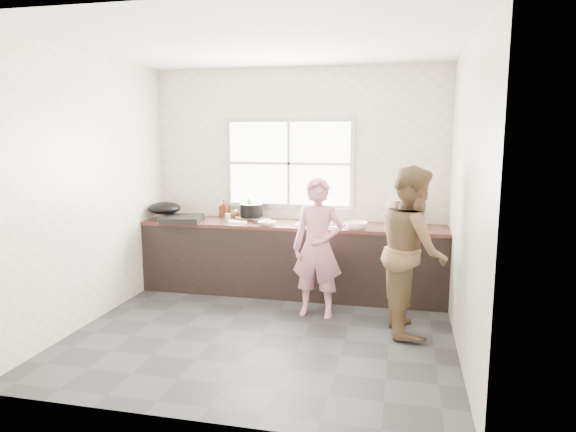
% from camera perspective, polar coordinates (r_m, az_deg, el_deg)
% --- Properties ---
extents(floor, '(3.60, 3.20, 0.01)m').
position_cam_1_polar(floor, '(5.11, -2.78, -12.86)').
color(floor, '#2B2B2E').
rests_on(floor, ground).
extents(ceiling, '(3.60, 3.20, 0.01)m').
position_cam_1_polar(ceiling, '(4.81, -3.04, 18.64)').
color(ceiling, silver).
rests_on(ceiling, wall_back).
extents(wall_back, '(3.60, 0.01, 2.70)m').
position_cam_1_polar(wall_back, '(6.33, 1.04, 4.05)').
color(wall_back, beige).
rests_on(wall_back, ground).
extents(wall_left, '(0.01, 3.20, 2.70)m').
position_cam_1_polar(wall_left, '(5.54, -21.20, 2.72)').
color(wall_left, silver).
rests_on(wall_left, ground).
extents(wall_right, '(0.01, 3.20, 2.70)m').
position_cam_1_polar(wall_right, '(4.63, 19.15, 1.69)').
color(wall_right, silver).
rests_on(wall_right, ground).
extents(wall_front, '(3.60, 0.01, 2.70)m').
position_cam_1_polar(wall_front, '(3.28, -10.54, -0.83)').
color(wall_front, beige).
rests_on(wall_front, ground).
extents(cabinet, '(3.60, 0.62, 0.82)m').
position_cam_1_polar(cabinet, '(6.18, 0.42, -4.92)').
color(cabinet, black).
rests_on(cabinet, floor).
extents(countertop, '(3.60, 0.64, 0.04)m').
position_cam_1_polar(countertop, '(6.09, 0.42, -0.99)').
color(countertop, '#3C1E18').
rests_on(countertop, cabinet).
extents(sink, '(0.55, 0.45, 0.02)m').
position_cam_1_polar(sink, '(6.02, 3.68, -0.88)').
color(sink, silver).
rests_on(sink, countertop).
extents(faucet, '(0.02, 0.02, 0.30)m').
position_cam_1_polar(faucet, '(6.19, 3.99, 0.75)').
color(faucet, silver).
rests_on(faucet, countertop).
extents(window_frame, '(1.60, 0.05, 1.10)m').
position_cam_1_polar(window_frame, '(6.32, 0.13, 5.86)').
color(window_frame, '#9EA0A5').
rests_on(window_frame, wall_back).
extents(window_glazing, '(1.50, 0.01, 1.00)m').
position_cam_1_polar(window_glazing, '(6.30, 0.08, 5.85)').
color(window_glazing, white).
rests_on(window_glazing, window_frame).
extents(woman, '(0.52, 0.36, 1.37)m').
position_cam_1_polar(woman, '(5.38, 3.33, -4.05)').
color(woman, pink).
rests_on(woman, floor).
extents(person_side, '(0.74, 0.88, 1.62)m').
position_cam_1_polar(person_side, '(5.06, 13.65, -3.69)').
color(person_side, brown).
rests_on(person_side, floor).
extents(cutting_board, '(0.45, 0.45, 0.04)m').
position_cam_1_polar(cutting_board, '(6.34, -4.31, -0.27)').
color(cutting_board, black).
rests_on(cutting_board, countertop).
extents(cleaver, '(0.22, 0.17, 0.01)m').
position_cam_1_polar(cleaver, '(6.10, -2.92, -0.39)').
color(cleaver, '#A8A9AF').
rests_on(cleaver, cutting_board).
extents(bowl_mince, '(0.25, 0.25, 0.05)m').
position_cam_1_polar(bowl_mince, '(5.94, -2.34, -0.82)').
color(bowl_mince, white).
rests_on(bowl_mince, countertop).
extents(bowl_crabs, '(0.26, 0.26, 0.06)m').
position_cam_1_polar(bowl_crabs, '(5.76, 7.59, -1.13)').
color(bowl_crabs, white).
rests_on(bowl_crabs, countertop).
extents(bowl_held, '(0.21, 0.21, 0.06)m').
position_cam_1_polar(bowl_held, '(5.95, 5.12, -0.76)').
color(bowl_held, silver).
rests_on(bowl_held, countertop).
extents(black_pot, '(0.36, 0.36, 0.20)m').
position_cam_1_polar(black_pot, '(6.33, -4.09, 0.46)').
color(black_pot, black).
rests_on(black_pot, countertop).
extents(plate_food, '(0.26, 0.26, 0.02)m').
position_cam_1_polar(plate_food, '(6.17, -5.62, -0.62)').
color(plate_food, silver).
rests_on(plate_food, countertop).
extents(bottle_green, '(0.11, 0.11, 0.29)m').
position_cam_1_polar(bottle_green, '(6.42, -4.31, 0.99)').
color(bottle_green, green).
rests_on(bottle_green, countertop).
extents(bottle_brown_tall, '(0.10, 0.10, 0.20)m').
position_cam_1_polar(bottle_brown_tall, '(6.55, -7.10, 0.73)').
color(bottle_brown_tall, '#4B2212').
rests_on(bottle_brown_tall, countertop).
extents(bottle_brown_short, '(0.14, 0.14, 0.15)m').
position_cam_1_polar(bottle_brown_short, '(6.45, -5.98, 0.38)').
color(bottle_brown_short, '#4A3412').
rests_on(bottle_brown_short, countertop).
extents(glass_jar, '(0.08, 0.08, 0.09)m').
position_cam_1_polar(glass_jar, '(6.30, -6.70, -0.11)').
color(glass_jar, silver).
rests_on(glass_jar, countertop).
extents(burner, '(0.52, 0.52, 0.07)m').
position_cam_1_polar(burner, '(6.32, -11.64, -0.32)').
color(burner, black).
rests_on(burner, countertop).
extents(wok, '(0.40, 0.40, 0.15)m').
position_cam_1_polar(wok, '(6.55, -13.55, 0.85)').
color(wok, black).
rests_on(wok, burner).
extents(dish_rack, '(0.39, 0.28, 0.29)m').
position_cam_1_polar(dish_rack, '(6.12, 12.58, 0.42)').
color(dish_rack, white).
rests_on(dish_rack, countertop).
extents(pot_lid_left, '(0.31, 0.31, 0.01)m').
position_cam_1_polar(pot_lid_left, '(6.53, -11.78, -0.26)').
color(pot_lid_left, '#ACAFB3').
rests_on(pot_lid_left, countertop).
extents(pot_lid_right, '(0.32, 0.32, 0.01)m').
position_cam_1_polar(pot_lid_right, '(6.52, -6.28, -0.14)').
color(pot_lid_right, '#B7BCBF').
rests_on(pot_lid_right, countertop).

